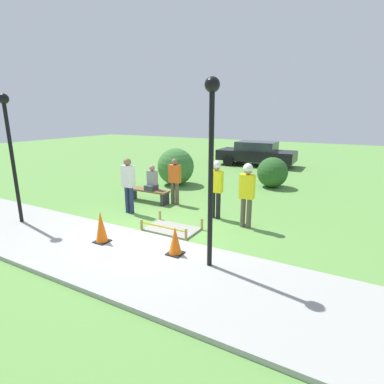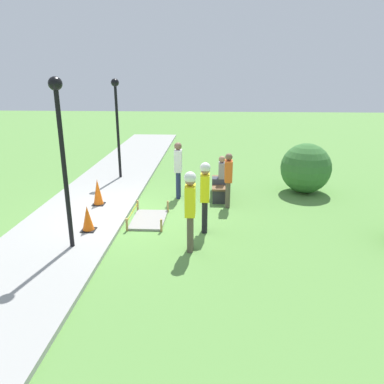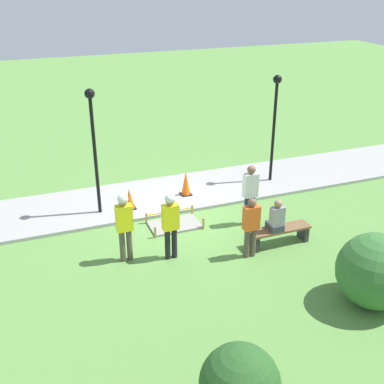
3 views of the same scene
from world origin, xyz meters
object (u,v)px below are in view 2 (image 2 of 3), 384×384
Objects in this scene: worker_assistant at (205,191)px; bystander_in_gray_shirt at (178,167)px; lamppost_far at (117,113)px; traffic_cone_near_patch at (98,192)px; person_seated_on_bench at (221,173)px; lamppost_near at (61,139)px; park_bench at (219,186)px; worker_supervisor at (190,204)px; traffic_cone_far_patch at (88,218)px; bystander_in_orange_shirt at (228,177)px.

bystander_in_gray_shirt reaches higher than worker_assistant.
bystander_in_gray_shirt is at bearing -161.19° from worker_assistant.
bystander_in_gray_shirt is at bearing 49.54° from lamppost_far.
traffic_cone_near_patch is 2.58m from bystander_in_gray_shirt.
person_seated_on_bench is 0.50× the size of bystander_in_gray_shirt.
lamppost_near reaches higher than lamppost_far.
park_bench is 3.00m from worker_assistant.
traffic_cone_near_patch is 3.82m from person_seated_on_bench.
worker_supervisor reaches higher than park_bench.
traffic_cone_far_patch is at bearing -45.41° from park_bench.
worker_assistant is at bearing 164.56° from worker_supervisor.
bystander_in_orange_shirt reaches higher than person_seated_on_bench.
worker_supervisor reaches higher than bystander_in_orange_shirt.
person_seated_on_bench is at bearing 107.57° from traffic_cone_near_patch.
traffic_cone_near_patch is 0.88× the size of person_seated_on_bench.
person_seated_on_bench is (-1.15, 3.63, 0.34)m from traffic_cone_near_patch.
person_seated_on_bench is at bearing 93.22° from bystander_in_gray_shirt.
lamppost_near is (3.87, -2.06, 1.50)m from bystander_in_gray_shirt.
worker_supervisor is 6.62m from lamppost_far.
traffic_cone_near_patch is at bearing -175.36° from lamppost_near.
worker_assistant is 1.99m from bystander_in_orange_shirt.
worker_supervisor is at bearing -15.44° from worker_assistant.
bystander_in_gray_shirt reaches higher than traffic_cone_near_patch.
lamppost_far is at bearing -144.96° from worker_assistant.
bystander_in_gray_shirt is (-0.77, -1.55, 0.11)m from bystander_in_orange_shirt.
worker_assistant is at bearing -9.21° from person_seated_on_bench.
bystander_in_orange_shirt is 0.91× the size of bystander_in_gray_shirt.
bystander_in_orange_shirt is 0.46× the size of lamppost_far.
person_seated_on_bench is 4.50m from lamppost_far.
lamppost_far is (-3.10, -0.09, 1.97)m from traffic_cone_near_patch.
worker_assistant is 3.52m from lamppost_near.
traffic_cone_near_patch is 3.87m from bystander_in_orange_shirt.
traffic_cone_far_patch is 4.19m from bystander_in_orange_shirt.
traffic_cone_near_patch is 3.68m from lamppost_far.
bystander_in_orange_shirt is 5.02m from lamppost_near.
traffic_cone_far_patch is at bearing -83.29° from worker_assistant.
worker_supervisor reaches higher than traffic_cone_near_patch.
lamppost_near reaches higher than traffic_cone_near_patch.
park_bench is at bearing 64.00° from lamppost_far.
traffic_cone_near_patch is 0.21× the size of lamppost_near.
bystander_in_orange_shirt is at bearing 13.56° from person_seated_on_bench.
worker_assistant is 2.80m from bystander_in_gray_shirt.
worker_supervisor is at bearing 93.12° from lamppost_near.
bystander_in_gray_shirt is 4.64m from lamppost_near.
worker_supervisor is at bearing 47.49° from traffic_cone_near_patch.
worker_supervisor is at bearing -11.01° from person_seated_on_bench.
traffic_cone_far_patch is 0.35× the size of worker_supervisor.
worker_supervisor reaches higher than bystander_in_gray_shirt.
person_seated_on_bench is 5.48m from lamppost_near.
traffic_cone_near_patch is at bearing -132.51° from worker_supervisor.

